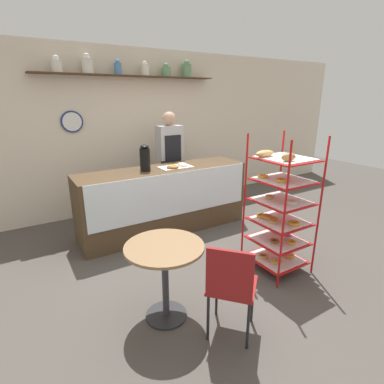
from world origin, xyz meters
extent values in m
plane|color=#4C4742|center=(0.00, 0.00, 0.00)|extent=(14.00, 14.00, 0.00)
cube|color=beige|center=(0.00, 2.43, 1.35)|extent=(10.00, 0.06, 2.70)
cube|color=#4C331E|center=(0.00, 2.28, 2.25)|extent=(2.98, 0.24, 0.02)
cylinder|color=silver|center=(-1.09, 2.28, 2.34)|extent=(0.15, 0.15, 0.16)
sphere|color=silver|center=(-1.09, 2.28, 2.45)|extent=(0.08, 0.08, 0.08)
cylinder|color=silver|center=(-0.67, 2.28, 2.36)|extent=(0.17, 0.17, 0.21)
sphere|color=silver|center=(-0.67, 2.28, 2.49)|extent=(0.09, 0.09, 0.09)
cylinder|color=#4C7FB2|center=(-0.21, 2.28, 2.34)|extent=(0.11, 0.11, 0.17)
sphere|color=#4C7FB2|center=(-0.21, 2.28, 2.45)|extent=(0.06, 0.06, 0.06)
cylinder|color=silver|center=(0.24, 2.28, 2.34)|extent=(0.14, 0.14, 0.16)
sphere|color=silver|center=(0.24, 2.28, 2.45)|extent=(0.08, 0.08, 0.08)
cylinder|color=#669966|center=(0.63, 2.28, 2.33)|extent=(0.15, 0.15, 0.15)
sphere|color=#669966|center=(0.63, 2.28, 2.43)|extent=(0.08, 0.08, 0.08)
cylinder|color=#669966|center=(1.03, 2.28, 2.36)|extent=(0.17, 0.17, 0.21)
sphere|color=#669966|center=(1.03, 2.28, 2.50)|extent=(0.09, 0.09, 0.09)
cylinder|color=navy|center=(-0.96, 2.39, 1.57)|extent=(0.33, 0.03, 0.33)
cylinder|color=white|center=(-0.96, 2.37, 1.57)|extent=(0.28, 0.00, 0.28)
cube|color=#4C3823|center=(0.00, 1.21, 0.48)|extent=(2.49, 0.65, 0.95)
cube|color=silver|center=(0.00, 0.88, 0.65)|extent=(2.39, 0.01, 0.61)
cylinder|color=#B71414|center=(0.35, -0.73, 0.78)|extent=(0.02, 0.02, 1.56)
cylinder|color=#B71414|center=(0.90, -0.73, 0.78)|extent=(0.02, 0.02, 1.56)
cylinder|color=#B71414|center=(0.35, -0.15, 0.78)|extent=(0.02, 0.02, 1.56)
cylinder|color=#B71414|center=(0.90, -0.15, 0.78)|extent=(0.02, 0.02, 1.56)
cube|color=#B71414|center=(0.63, -0.44, 0.12)|extent=(0.53, 0.56, 0.01)
cube|color=white|center=(0.63, -0.44, 0.13)|extent=(0.47, 0.50, 0.01)
torus|color=gold|center=(0.77, -0.52, 0.16)|extent=(0.11, 0.11, 0.03)
torus|color=tan|center=(0.50, -0.36, 0.15)|extent=(0.12, 0.12, 0.03)
torus|color=#EAB2C1|center=(0.79, -0.48, 0.16)|extent=(0.11, 0.11, 0.03)
torus|color=gold|center=(0.54, -0.53, 0.15)|extent=(0.13, 0.13, 0.03)
torus|color=silver|center=(0.55, -0.52, 0.15)|extent=(0.10, 0.10, 0.03)
cube|color=#B71414|center=(0.63, -0.44, 0.36)|extent=(0.53, 0.56, 0.01)
cube|color=white|center=(0.63, -0.44, 0.37)|extent=(0.47, 0.50, 0.01)
torus|color=brown|center=(0.53, -0.48, 0.39)|extent=(0.11, 0.11, 0.03)
torus|color=#EAB2C1|center=(0.74, -0.48, 0.39)|extent=(0.12, 0.12, 0.03)
torus|color=#EAB2C1|center=(0.73, -0.31, 0.39)|extent=(0.11, 0.11, 0.03)
torus|color=gold|center=(0.68, -0.60, 0.39)|extent=(0.11, 0.11, 0.03)
cube|color=#B71414|center=(0.63, -0.44, 0.59)|extent=(0.53, 0.56, 0.01)
cube|color=white|center=(0.63, -0.44, 0.61)|extent=(0.47, 0.50, 0.01)
torus|color=gold|center=(0.66, -0.61, 0.63)|extent=(0.14, 0.14, 0.04)
torus|color=gold|center=(0.52, -0.27, 0.63)|extent=(0.13, 0.13, 0.03)
torus|color=tan|center=(0.55, -0.32, 0.63)|extent=(0.12, 0.12, 0.03)
torus|color=tan|center=(0.53, -0.45, 0.63)|extent=(0.12, 0.12, 0.03)
torus|color=gold|center=(0.55, -0.41, 0.63)|extent=(0.12, 0.12, 0.03)
cube|color=#B71414|center=(0.63, -0.44, 0.83)|extent=(0.53, 0.56, 0.01)
cube|color=white|center=(0.63, -0.44, 0.84)|extent=(0.47, 0.50, 0.01)
torus|color=tan|center=(0.57, -0.32, 0.86)|extent=(0.10, 0.10, 0.03)
torus|color=silver|center=(0.63, -0.57, 0.87)|extent=(0.13, 0.13, 0.04)
cube|color=#B71414|center=(0.63, -0.44, 1.07)|extent=(0.53, 0.56, 0.01)
cube|color=white|center=(0.63, -0.44, 1.08)|extent=(0.47, 0.50, 0.01)
torus|color=gold|center=(0.49, -0.28, 1.10)|extent=(0.12, 0.12, 0.03)
torus|color=gold|center=(0.53, -0.50, 1.10)|extent=(0.12, 0.12, 0.03)
cube|color=#B71414|center=(0.63, -0.44, 1.30)|extent=(0.53, 0.56, 0.01)
cube|color=white|center=(0.63, -0.44, 1.32)|extent=(0.47, 0.50, 0.01)
ellipsoid|color=#B27F47|center=(0.50, -0.59, 1.37)|extent=(0.17, 0.11, 0.09)
ellipsoid|color=tan|center=(0.47, -0.30, 1.36)|extent=(0.24, 0.11, 0.07)
cube|color=#282833|center=(0.41, 1.79, 0.47)|extent=(0.25, 0.19, 0.95)
cube|color=#B2B2B7|center=(0.41, 1.79, 1.22)|extent=(0.41, 0.22, 0.54)
cube|color=black|center=(0.41, 1.67, 1.12)|extent=(0.29, 0.01, 0.46)
sphere|color=tan|center=(0.41, 1.79, 1.60)|extent=(0.21, 0.21, 0.21)
cylinder|color=#262628|center=(-0.84, -0.50, 0.01)|extent=(0.38, 0.38, 0.02)
cylinder|color=#333338|center=(-0.84, -0.50, 0.36)|extent=(0.06, 0.06, 0.68)
cylinder|color=olive|center=(-0.84, -0.50, 0.71)|extent=(0.69, 0.69, 0.02)
cylinder|color=black|center=(-0.22, -0.96, 0.22)|extent=(0.02, 0.02, 0.44)
cylinder|color=black|center=(-0.43, -0.72, 0.22)|extent=(0.02, 0.02, 0.44)
cylinder|color=black|center=(-0.46, -1.18, 0.22)|extent=(0.02, 0.02, 0.44)
cylinder|color=black|center=(-0.68, -0.93, 0.22)|extent=(0.02, 0.02, 0.44)
cube|color=maroon|center=(-0.45, -0.95, 0.45)|extent=(0.54, 0.54, 0.03)
cube|color=maroon|center=(-0.58, -1.06, 0.66)|extent=(0.26, 0.29, 0.40)
cylinder|color=black|center=(-0.28, 1.20, 1.11)|extent=(0.14, 0.14, 0.31)
ellipsoid|color=black|center=(-0.28, 1.20, 1.29)|extent=(0.12, 0.12, 0.06)
cube|color=white|center=(0.18, 1.17, 0.96)|extent=(0.47, 0.28, 0.01)
torus|color=silver|center=(0.30, 1.15, 0.98)|extent=(0.12, 0.12, 0.03)
torus|color=silver|center=(0.30, 1.19, 0.98)|extent=(0.13, 0.13, 0.03)
torus|color=brown|center=(0.07, 1.11, 0.98)|extent=(0.12, 0.12, 0.03)
torus|color=brown|center=(0.11, 1.08, 0.98)|extent=(0.12, 0.12, 0.03)
torus|color=gold|center=(0.12, 1.11, 0.98)|extent=(0.13, 0.13, 0.03)
camera|label=1|loc=(-1.83, -2.58, 1.93)|focal=28.00mm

